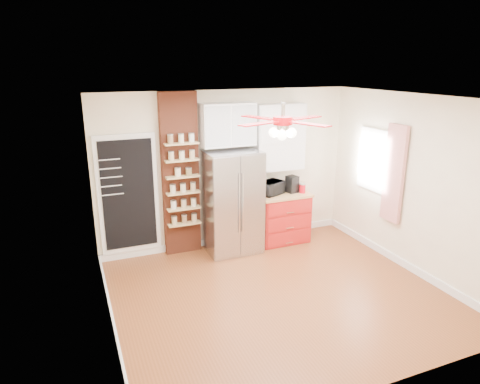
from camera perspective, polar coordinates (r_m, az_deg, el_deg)
name	(u,v)px	position (r m, az deg, el deg)	size (l,w,h in m)	color
floor	(278,294)	(6.21, 5.06, -13.37)	(4.50, 4.50, 0.00)	brown
ceiling	(283,99)	(5.38, 5.81, 12.29)	(4.50, 4.50, 0.00)	white
wall_back	(227,169)	(7.41, -1.74, 3.04)	(4.50, 0.02, 2.70)	#FDF4CB
wall_front	(383,268)	(4.12, 18.50, -9.54)	(4.50, 0.02, 2.70)	#FDF4CB
wall_left	(103,227)	(5.07, -17.85, -4.45)	(0.02, 4.00, 2.70)	#FDF4CB
wall_right	(413,185)	(6.95, 22.09, 0.85)	(0.02, 4.00, 2.70)	#FDF4CB
chalkboard	(128,195)	(7.05, -14.66, -0.35)	(0.95, 0.05, 1.95)	white
brick_pillar	(180,175)	(7.09, -7.96, 2.25)	(0.60, 0.16, 2.70)	brown
fridge	(232,202)	(7.19, -1.05, -1.32)	(0.90, 0.70, 1.75)	#A2A2A6
upper_glass_cabinet	(227,124)	(7.08, -1.68, 8.99)	(0.90, 0.35, 0.70)	white
red_cabinet	(281,217)	(7.76, 5.54, -3.33)	(0.94, 0.64, 0.90)	#B31C18
upper_shelf_unit	(279,137)	(7.54, 5.24, 7.29)	(0.90, 0.30, 1.15)	white
window	(374,160)	(7.54, 17.45, 4.06)	(0.04, 0.75, 1.05)	white
curtain	(394,174)	(7.13, 19.85, 2.29)	(0.06, 0.40, 1.55)	red
ceiling_fan	(283,121)	(5.41, 5.72, 9.38)	(1.40, 1.40, 0.44)	silver
toaster_oven	(271,188)	(7.50, 4.18, 0.55)	(0.43, 0.29, 0.24)	black
coffee_maker	(292,184)	(7.65, 6.95, 1.04)	(0.18, 0.18, 0.30)	black
canister_left	(302,189)	(7.66, 8.32, 0.44)	(0.11, 0.11, 0.16)	red
canister_right	(300,187)	(7.78, 7.95, 0.68)	(0.09, 0.09, 0.15)	#AF2809
pantry_jar_oats	(178,172)	(6.93, -8.30, 2.63)	(0.10, 0.10, 0.13)	beige
pantry_jar_beans	(189,172)	(6.95, -6.86, 2.66)	(0.10, 0.10, 0.11)	olive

